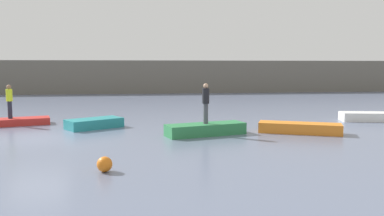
{
  "coord_description": "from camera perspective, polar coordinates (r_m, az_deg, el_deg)",
  "views": [
    {
      "loc": [
        4.62,
        -17.31,
        3.11
      ],
      "look_at": [
        7.21,
        3.09,
        0.9
      ],
      "focal_mm": 36.19,
      "sensor_mm": 36.0,
      "label": 1
    }
  ],
  "objects": [
    {
      "name": "person_hiviz_shirt",
      "position": [
        22.54,
        -25.31,
        1.12
      ],
      "size": [
        0.32,
        0.32,
        1.79
      ],
      "color": "#232838",
      "rests_on": "rowboat_red"
    },
    {
      "name": "rowboat_teal",
      "position": [
        20.2,
        -14.2,
        -2.21
      ],
      "size": [
        2.97,
        2.53,
        0.49
      ],
      "primitive_type": "cube",
      "rotation": [
        0.0,
        0.0,
        0.56
      ],
      "color": "teal",
      "rests_on": "ground_plane"
    },
    {
      "name": "rowboat_green",
      "position": [
        17.64,
        2.02,
        -3.15
      ],
      "size": [
        3.83,
        2.06,
        0.52
      ],
      "primitive_type": "cube",
      "rotation": [
        0.0,
        0.0,
        0.28
      ],
      "color": "#2D7F47",
      "rests_on": "ground_plane"
    },
    {
      "name": "rowboat_white",
      "position": [
        24.43,
        24.97,
        -1.17
      ],
      "size": [
        3.58,
        1.85,
        0.49
      ],
      "primitive_type": "cube",
      "rotation": [
        0.0,
        0.0,
        -0.2
      ],
      "color": "white",
      "rests_on": "ground_plane"
    },
    {
      "name": "ground_plane",
      "position": [
        18.18,
        -21.91,
        -4.15
      ],
      "size": [
        120.0,
        120.0,
        0.0
      ],
      "primitive_type": "plane",
      "color": "slate"
    },
    {
      "name": "person_dark_shirt",
      "position": [
        17.48,
        2.04,
        1.0
      ],
      "size": [
        0.32,
        0.32,
        1.83
      ],
      "color": "#4C4C56",
      "rests_on": "rowboat_green"
    },
    {
      "name": "rowboat_red",
      "position": [
        22.66,
        -25.17,
        -1.87
      ],
      "size": [
        4.07,
        2.22,
        0.36
      ],
      "primitive_type": "cube",
      "rotation": [
        0.0,
        0.0,
        0.28
      ],
      "color": "red",
      "rests_on": "ground_plane"
    },
    {
      "name": "mooring_buoy",
      "position": [
        11.83,
        -12.76,
        -8.09
      ],
      "size": [
        0.46,
        0.46,
        0.46
      ],
      "primitive_type": "sphere",
      "color": "orange",
      "rests_on": "ground_plane"
    },
    {
      "name": "rowboat_orange",
      "position": [
        18.8,
        15.58,
        -2.86
      ],
      "size": [
        3.84,
        2.39,
        0.49
      ],
      "primitive_type": "cube",
      "rotation": [
        0.0,
        0.0,
        -0.4
      ],
      "color": "orange",
      "rests_on": "ground_plane"
    },
    {
      "name": "embankment_wall",
      "position": [
        45.56,
        -13.11,
        4.46
      ],
      "size": [
        80.0,
        1.2,
        3.8
      ],
      "primitive_type": "cube",
      "color": "#666056",
      "rests_on": "ground_plane"
    }
  ]
}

